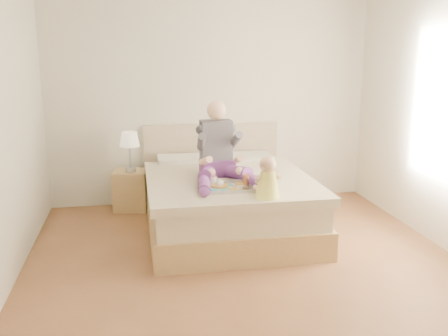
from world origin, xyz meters
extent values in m
cube|color=brown|center=(0.00, 0.00, 0.00)|extent=(4.00, 4.20, 0.01)
cube|color=beige|center=(0.00, 2.10, 1.35)|extent=(4.00, 0.02, 2.70)
cube|color=beige|center=(0.00, -2.10, 1.35)|extent=(4.00, 0.02, 2.70)
cube|color=beige|center=(1.98, 0.20, 1.40)|extent=(0.01, 1.18, 1.48)
cube|color=#A07F4B|center=(0.00, 1.02, 0.14)|extent=(1.68, 2.13, 0.28)
cube|color=beige|center=(0.00, 1.02, 0.40)|extent=(1.60, 2.05, 0.24)
cube|color=beige|center=(0.00, 0.87, 0.57)|extent=(1.70, 1.80, 0.09)
cube|color=beige|center=(-0.38, 1.76, 0.59)|extent=(0.62, 0.40, 0.14)
cube|color=beige|center=(0.38, 1.76, 0.59)|extent=(0.62, 0.40, 0.14)
cube|color=tan|center=(0.00, 2.09, 0.50)|extent=(1.70, 0.08, 1.00)
cube|color=#A07F4B|center=(-1.02, 1.88, 0.24)|extent=(0.46, 0.42, 0.48)
cylinder|color=#ACAFB3|center=(-1.01, 1.85, 0.51)|extent=(0.13, 0.13, 0.04)
cylinder|color=#ACAFB3|center=(-1.01, 1.85, 0.66)|extent=(0.03, 0.03, 0.26)
cone|color=beige|center=(-1.01, 1.85, 0.88)|extent=(0.23, 0.23, 0.17)
cube|color=#6B3381|center=(-0.10, 1.02, 0.69)|extent=(0.36, 0.29, 0.16)
cube|color=#3F3E46|center=(-0.11, 1.07, 0.97)|extent=(0.33, 0.21, 0.43)
sphere|color=beige|center=(-0.10, 1.04, 1.29)|extent=(0.20, 0.20, 0.20)
cylinder|color=#6B3381|center=(-0.24, 0.79, 0.68)|extent=(0.27, 0.48, 0.20)
cylinder|color=#6B3381|center=(-0.33, 0.45, 0.67)|extent=(0.16, 0.43, 0.11)
sphere|color=#6B3381|center=(-0.35, 0.25, 0.66)|extent=(0.10, 0.10, 0.10)
cylinder|color=#3F3E46|center=(-0.28, 0.94, 0.99)|extent=(0.10, 0.27, 0.22)
cylinder|color=beige|center=(-0.26, 0.76, 0.83)|extent=(0.11, 0.28, 0.15)
sphere|color=beige|center=(-0.23, 0.63, 0.74)|extent=(0.08, 0.08, 0.08)
cylinder|color=#6B3381|center=(0.05, 0.81, 0.68)|extent=(0.31, 0.48, 0.20)
cylinder|color=#6B3381|center=(0.18, 0.47, 0.67)|extent=(0.20, 0.43, 0.11)
sphere|color=#6B3381|center=(0.22, 0.28, 0.66)|extent=(0.10, 0.10, 0.10)
cylinder|color=#3F3E46|center=(0.08, 0.95, 0.99)|extent=(0.12, 0.28, 0.22)
cylinder|color=beige|center=(0.08, 0.78, 0.83)|extent=(0.08, 0.28, 0.15)
sphere|color=beige|center=(0.06, 0.65, 0.74)|extent=(0.08, 0.08, 0.08)
cube|color=#ACAFB3|center=(-0.08, 0.46, 0.62)|extent=(0.45, 0.36, 0.01)
cylinder|color=#3FAEB7|center=(-0.17, 0.47, 0.63)|extent=(0.26, 0.26, 0.01)
cylinder|color=gold|center=(-0.17, 0.47, 0.65)|extent=(0.17, 0.17, 0.02)
cylinder|color=silver|center=(-0.22, 0.59, 0.66)|extent=(0.08, 0.08, 0.09)
torus|color=silver|center=(-0.17, 0.59, 0.67)|extent=(0.02, 0.06, 0.06)
cylinder|color=brown|center=(-0.22, 0.59, 0.71)|extent=(0.07, 0.07, 0.01)
cylinder|color=silver|center=(0.03, 0.52, 0.63)|extent=(0.14, 0.14, 0.01)
cube|color=gold|center=(0.03, 0.52, 0.64)|extent=(0.08, 0.07, 0.02)
cylinder|color=silver|center=(-0.07, 0.35, 0.63)|extent=(0.14, 0.14, 0.01)
ellipsoid|color=red|center=(-0.05, 0.35, 0.64)|extent=(0.04, 0.03, 0.01)
cylinder|color=white|center=(0.09, 0.51, 0.68)|extent=(0.07, 0.07, 0.11)
cylinder|color=orange|center=(0.09, 0.51, 0.68)|extent=(0.06, 0.06, 0.11)
cylinder|color=white|center=(0.06, 0.35, 0.64)|extent=(0.07, 0.07, 0.04)
cylinder|color=#4C290A|center=(0.06, 0.35, 0.64)|extent=(0.06, 0.06, 0.03)
cone|color=#FFFA50|center=(0.21, 0.12, 0.73)|extent=(0.23, 0.23, 0.25)
sphere|color=beige|center=(0.21, 0.12, 0.92)|extent=(0.15, 0.15, 0.15)
cylinder|color=beige|center=(0.16, 0.24, 0.65)|extent=(0.06, 0.18, 0.06)
sphere|color=beige|center=(0.14, 0.32, 0.65)|extent=(0.05, 0.05, 0.05)
cylinder|color=beige|center=(0.12, 0.13, 0.78)|extent=(0.06, 0.13, 0.11)
cylinder|color=beige|center=(0.24, 0.24, 0.65)|extent=(0.09, 0.18, 0.06)
sphere|color=beige|center=(0.24, 0.33, 0.65)|extent=(0.05, 0.05, 0.05)
cylinder|color=beige|center=(0.30, 0.14, 0.78)|extent=(0.08, 0.13, 0.11)
camera|label=1|loc=(-0.96, -4.06, 1.93)|focal=40.00mm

